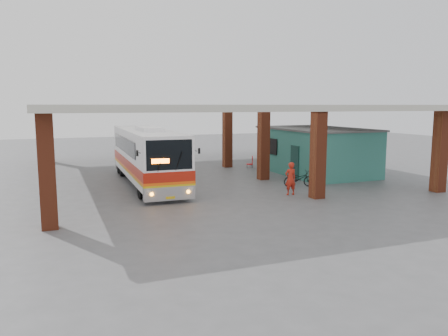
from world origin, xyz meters
name	(u,v)px	position (x,y,z in m)	size (l,w,h in m)	color
ground	(238,191)	(0.00, 0.00, 0.00)	(90.00, 90.00, 0.00)	#515154
brick_columns	(228,143)	(1.43, 5.00, 2.17)	(20.10, 21.60, 4.35)	maroon
canopy_roof	(207,107)	(0.50, 6.50, 4.50)	(21.00, 23.00, 0.30)	beige
shop_building	(316,150)	(7.49, 4.00, 1.56)	(5.20, 8.20, 3.11)	#2F7561
coach_bus	(147,156)	(-4.10, 4.05, 1.70)	(2.76, 11.82, 3.42)	white
motorcycle	(299,179)	(3.77, 0.00, 0.47)	(0.62, 1.78, 0.94)	black
pedestrian	(290,179)	(2.15, -1.83, 0.86)	(0.63, 0.41, 1.72)	red
red_chair	(251,162)	(4.56, 8.11, 0.40)	(0.60, 0.60, 0.87)	red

